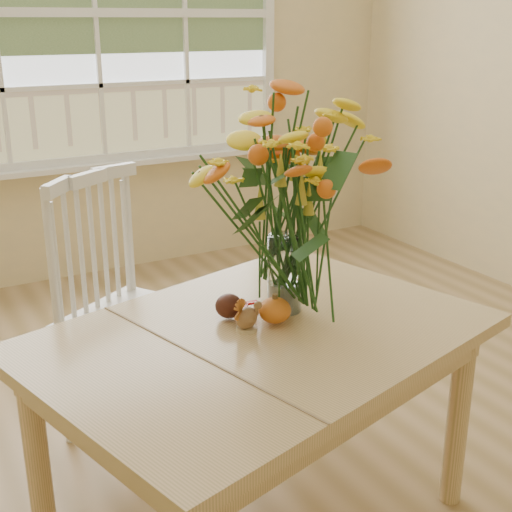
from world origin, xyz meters
TOP-DOWN VIEW (x-y plane):
  - floor at (0.00, 0.00)m, footprint 4.00×4.50m
  - wall_back at (0.00, 2.25)m, footprint 4.00×0.02m
  - window at (0.00, 2.21)m, footprint 2.42×0.12m
  - dining_table at (-0.34, -0.25)m, footprint 1.44×1.19m
  - windsor_chair at (-0.52, 0.48)m, footprint 0.61×0.61m
  - flower_vase at (-0.20, -0.16)m, footprint 0.49×0.49m
  - pumpkin at (-0.27, -0.23)m, footprint 0.10×0.10m
  - turkey_figurine at (-0.37, -0.23)m, footprint 0.09×0.08m
  - dark_gourd at (-0.37, -0.13)m, footprint 0.13×0.09m

SIDE VIEW (x-z plane):
  - floor at x=0.00m, z-range -0.01..0.00m
  - windsor_chair at x=-0.52m, z-range 0.06..1.04m
  - dining_table at x=-0.34m, z-range 0.25..0.92m
  - dark_gourd at x=-0.37m, z-range 0.67..0.75m
  - pumpkin at x=-0.27m, z-range 0.67..0.75m
  - turkey_figurine at x=-0.37m, z-range 0.66..0.76m
  - flower_vase at x=-0.20m, z-range 0.73..1.32m
  - wall_back at x=0.00m, z-range 0.00..2.70m
  - window at x=0.00m, z-range 0.66..2.40m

